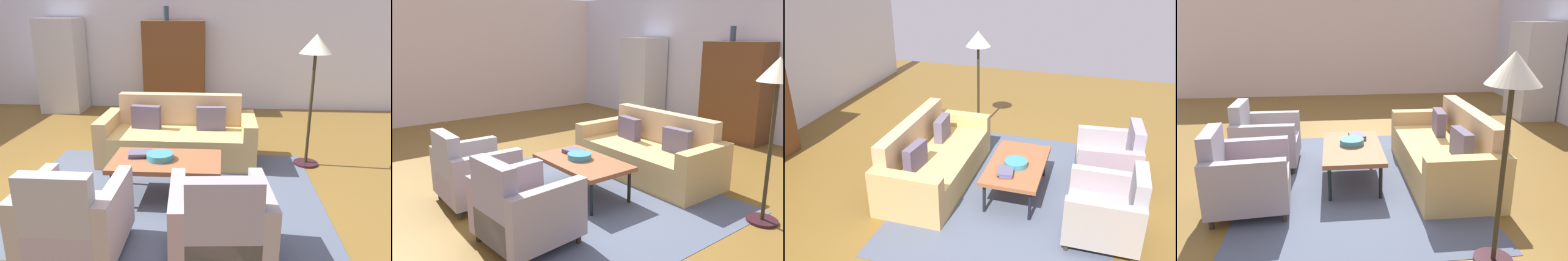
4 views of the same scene
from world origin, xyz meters
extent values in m
plane|color=brown|center=(0.00, 0.00, 0.00)|extent=(11.77, 11.77, 0.00)
cube|color=#4B5466|center=(0.37, 0.04, 0.00)|extent=(3.40, 2.60, 0.01)
cube|color=tan|center=(0.37, 1.09, 0.21)|extent=(1.74, 0.90, 0.42)
cube|color=tan|center=(0.37, 1.45, 0.43)|extent=(1.74, 0.18, 0.86)
cube|color=tan|center=(1.33, 1.09, 0.31)|extent=(0.18, 0.90, 0.62)
cube|color=tan|center=(-0.59, 1.09, 0.31)|extent=(0.18, 0.90, 0.62)
cube|color=#595064|center=(0.82, 1.19, 0.58)|extent=(0.41, 0.14, 0.32)
cube|color=#564A60|center=(-0.08, 1.19, 0.58)|extent=(0.41, 0.16, 0.32)
cylinder|color=black|center=(-0.16, 0.27, 0.20)|extent=(0.04, 0.04, 0.39)
cylinder|color=black|center=(0.90, 0.27, 0.20)|extent=(0.04, 0.04, 0.39)
cylinder|color=black|center=(-0.16, -0.29, 0.20)|extent=(0.04, 0.04, 0.39)
cylinder|color=black|center=(0.90, -0.29, 0.20)|extent=(0.04, 0.04, 0.39)
cube|color=brown|center=(0.37, -0.01, 0.42)|extent=(1.20, 0.70, 0.05)
cylinder|color=#322D20|center=(-0.57, -0.77, 0.05)|extent=(0.05, 0.05, 0.10)
cylinder|color=#2F2620|center=(0.11, -0.77, 0.05)|extent=(0.05, 0.05, 0.10)
cylinder|color=#332916|center=(-0.57, -1.45, 0.05)|extent=(0.05, 0.05, 0.10)
cylinder|color=#2F281D|center=(0.11, -1.45, 0.05)|extent=(0.05, 0.05, 0.10)
cube|color=gray|center=(-0.23, -1.11, 0.25)|extent=(0.56, 0.80, 0.30)
cube|color=gray|center=(-0.23, -1.44, 0.49)|extent=(0.56, 0.14, 0.78)
cube|color=gray|center=(-0.57, -1.11, 0.38)|extent=(0.12, 0.80, 0.56)
cube|color=gray|center=(0.11, -1.11, 0.38)|extent=(0.12, 0.80, 0.56)
cylinder|color=#342B0F|center=(0.60, -0.80, 0.05)|extent=(0.05, 0.05, 0.10)
cylinder|color=#32251A|center=(1.28, -0.74, 0.05)|extent=(0.05, 0.05, 0.10)
cylinder|color=black|center=(0.66, -1.47, 0.05)|extent=(0.05, 0.05, 0.10)
cylinder|color=#36221E|center=(1.33, -1.42, 0.05)|extent=(0.05, 0.05, 0.10)
cube|color=gray|center=(0.97, -1.11, 0.25)|extent=(0.63, 0.84, 0.30)
cube|color=gray|center=(0.99, -1.44, 0.49)|extent=(0.57, 0.19, 0.78)
cube|color=gray|center=(0.63, -1.14, 0.38)|extent=(0.19, 0.81, 0.56)
cube|color=gray|center=(1.31, -1.08, 0.38)|extent=(0.19, 0.81, 0.56)
cylinder|color=teal|center=(0.30, -0.01, 0.48)|extent=(0.29, 0.29, 0.07)
cube|color=#544A69|center=(0.07, 0.07, 0.46)|extent=(0.30, 0.21, 0.03)
cube|color=#4F4B64|center=(0.07, 0.07, 0.48)|extent=(0.27, 0.23, 0.03)
cylinder|color=black|center=(2.11, 1.05, 0.01)|extent=(0.32, 0.32, 0.03)
cylinder|color=#2C2616|center=(2.11, 1.05, 0.76)|extent=(0.04, 0.04, 1.45)
cone|color=#ECE6C5|center=(2.11, 1.05, 1.60)|extent=(0.40, 0.40, 0.24)
camera|label=1|loc=(0.97, -3.84, 2.00)|focal=35.03mm
camera|label=2|loc=(3.97, -2.71, 1.93)|focal=35.83mm
camera|label=3|loc=(-4.23, -0.92, 3.06)|focal=38.33mm
camera|label=4|loc=(4.61, -0.23, 1.95)|focal=34.08mm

